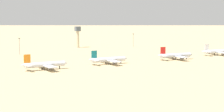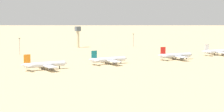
{
  "view_description": "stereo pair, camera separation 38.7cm",
  "coord_description": "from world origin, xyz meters",
  "px_view_note": "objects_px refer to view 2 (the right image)",
  "views": [
    {
      "loc": [
        -169.75,
        -306.51,
        44.88
      ],
      "look_at": [
        1.54,
        -8.59,
        6.0
      ],
      "focal_mm": 72.33,
      "sensor_mm": 36.0,
      "label": 1
    },
    {
      "loc": [
        -169.41,
        -306.71,
        44.88
      ],
      "look_at": [
        1.54,
        -8.59,
        6.0
      ],
      "focal_mm": 72.33,
      "sensor_mm": 36.0,
      "label": 2
    }
  ],
  "objects_px": {
    "parked_jet_red_3": "(175,55)",
    "parked_jet_white_4": "(217,51)",
    "light_pole_west": "(20,45)",
    "parked_jet_teal_2": "(108,60)",
    "control_tower": "(78,35)",
    "parked_jet_orange_1": "(44,65)",
    "light_pole_mid": "(133,39)"
  },
  "relations": [
    {
      "from": "parked_jet_white_4",
      "to": "light_pole_west",
      "type": "distance_m",
      "value": 178.33
    },
    {
      "from": "light_pole_west",
      "to": "parked_jet_orange_1",
      "type": "bearing_deg",
      "value": -98.98
    },
    {
      "from": "parked_jet_teal_2",
      "to": "light_pole_west",
      "type": "xyz_separation_m",
      "value": [
        -37.06,
        98.3,
        5.2
      ]
    },
    {
      "from": "parked_jet_orange_1",
      "to": "light_pole_west",
      "type": "height_order",
      "value": "light_pole_west"
    },
    {
      "from": "light_pole_west",
      "to": "control_tower",
      "type": "bearing_deg",
      "value": 25.53
    },
    {
      "from": "light_pole_mid",
      "to": "parked_jet_white_4",
      "type": "bearing_deg",
      "value": -79.6
    },
    {
      "from": "parked_jet_teal_2",
      "to": "parked_jet_white_4",
      "type": "relative_size",
      "value": 1.05
    },
    {
      "from": "parked_jet_teal_2",
      "to": "parked_jet_white_4",
      "type": "distance_m",
      "value": 115.28
    },
    {
      "from": "control_tower",
      "to": "light_pole_mid",
      "type": "distance_m",
      "value": 60.48
    },
    {
      "from": "parked_jet_red_3",
      "to": "light_pole_mid",
      "type": "bearing_deg",
      "value": 79.74
    },
    {
      "from": "parked_jet_white_4",
      "to": "light_pole_west",
      "type": "height_order",
      "value": "light_pole_west"
    },
    {
      "from": "parked_jet_red_3",
      "to": "parked_jet_white_4",
      "type": "relative_size",
      "value": 1.05
    },
    {
      "from": "parked_jet_teal_2",
      "to": "light_pole_west",
      "type": "distance_m",
      "value": 105.18
    },
    {
      "from": "parked_jet_orange_1",
      "to": "light_pole_mid",
      "type": "bearing_deg",
      "value": 39.11
    },
    {
      "from": "parked_jet_orange_1",
      "to": "parked_jet_red_3",
      "type": "relative_size",
      "value": 1.04
    },
    {
      "from": "parked_jet_teal_2",
      "to": "light_pole_mid",
      "type": "bearing_deg",
      "value": 51.62
    },
    {
      "from": "parked_jet_white_4",
      "to": "light_pole_mid",
      "type": "xyz_separation_m",
      "value": [
        -19.86,
        108.25,
        4.84
      ]
    },
    {
      "from": "parked_jet_orange_1",
      "to": "parked_jet_red_3",
      "type": "bearing_deg",
      "value": 1.39
    },
    {
      "from": "light_pole_mid",
      "to": "parked_jet_red_3",
      "type": "bearing_deg",
      "value": -105.9
    },
    {
      "from": "parked_jet_red_3",
      "to": "control_tower",
      "type": "height_order",
      "value": "control_tower"
    },
    {
      "from": "parked_jet_orange_1",
      "to": "light_pole_mid",
      "type": "distance_m",
      "value": 189.59
    },
    {
      "from": "parked_jet_red_3",
      "to": "parked_jet_white_4",
      "type": "height_order",
      "value": "parked_jet_red_3"
    },
    {
      "from": "parked_jet_orange_1",
      "to": "light_pole_west",
      "type": "bearing_deg",
      "value": 81.71
    },
    {
      "from": "parked_jet_white_4",
      "to": "light_pole_west",
      "type": "xyz_separation_m",
      "value": [
        -152.2,
        92.77,
        5.37
      ]
    },
    {
      "from": "parked_jet_red_3",
      "to": "parked_jet_white_4",
      "type": "distance_m",
      "value": 53.63
    },
    {
      "from": "parked_jet_white_4",
      "to": "control_tower",
      "type": "height_order",
      "value": "control_tower"
    },
    {
      "from": "parked_jet_white_4",
      "to": "parked_jet_teal_2",
      "type": "bearing_deg",
      "value": -174.09
    },
    {
      "from": "parked_jet_teal_2",
      "to": "light_pole_west",
      "type": "relative_size",
      "value": 2.2
    },
    {
      "from": "control_tower",
      "to": "light_pole_west",
      "type": "bearing_deg",
      "value": -154.47
    },
    {
      "from": "parked_jet_teal_2",
      "to": "control_tower",
      "type": "xyz_separation_m",
      "value": [
        38.7,
        134.48,
        9.89
      ]
    },
    {
      "from": "parked_jet_red_3",
      "to": "light_pole_mid",
      "type": "relative_size",
      "value": 2.36
    },
    {
      "from": "parked_jet_white_4",
      "to": "light_pole_west",
      "type": "relative_size",
      "value": 2.1
    }
  ]
}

